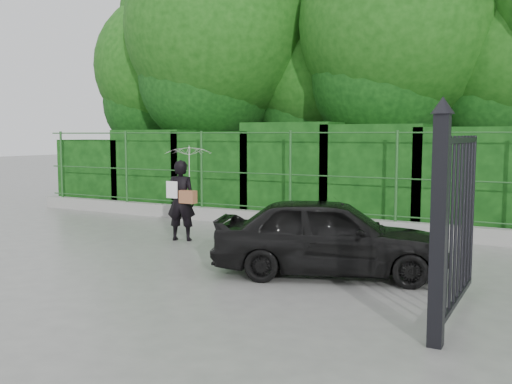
% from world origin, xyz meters
% --- Properties ---
extents(ground, '(80.00, 80.00, 0.00)m').
position_xyz_m(ground, '(0.00, 0.00, 0.00)').
color(ground, gray).
extents(kerb, '(14.00, 0.25, 0.30)m').
position_xyz_m(kerb, '(0.00, 4.50, 0.15)').
color(kerb, '#9E9E99').
rests_on(kerb, ground).
extents(fence, '(14.13, 0.06, 1.80)m').
position_xyz_m(fence, '(0.22, 4.50, 1.20)').
color(fence, '#245824').
rests_on(fence, kerb).
extents(hedge, '(14.20, 1.20, 2.29)m').
position_xyz_m(hedge, '(0.15, 5.50, 1.07)').
color(hedge, black).
rests_on(hedge, ground).
extents(trees, '(17.10, 6.15, 8.08)m').
position_xyz_m(trees, '(1.14, 7.74, 4.62)').
color(trees, black).
rests_on(trees, ground).
extents(gate, '(0.22, 2.33, 2.36)m').
position_xyz_m(gate, '(4.60, -0.72, 1.19)').
color(gate, black).
rests_on(gate, ground).
extents(woman, '(0.91, 0.89, 1.81)m').
position_xyz_m(woman, '(-0.67, 2.14, 1.19)').
color(woman, black).
rests_on(woman, ground).
extents(car, '(3.57, 2.33, 1.13)m').
position_xyz_m(car, '(2.69, 0.95, 0.57)').
color(car, black).
rests_on(car, ground).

